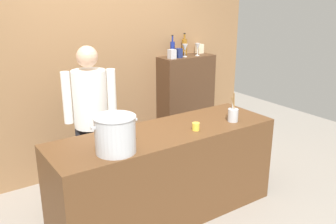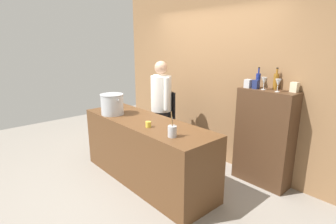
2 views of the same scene
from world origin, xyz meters
name	(u,v)px [view 2 (image 2 of 2)]	position (x,y,z in m)	size (l,w,h in m)	color
ground_plane	(147,179)	(0.00, 0.00, 0.00)	(8.00, 8.00, 0.00)	gray
brick_back_panel	(212,70)	(0.00, 1.40, 1.50)	(4.40, 0.10, 3.00)	olive
prep_counter	(146,151)	(0.00, 0.00, 0.45)	(2.23, 0.70, 0.90)	brown
bar_cabinet	(264,138)	(1.13, 1.19, 0.67)	(0.76, 0.32, 1.34)	#472D1C
chef	(161,103)	(-0.46, 0.68, 0.96)	(0.51, 0.40, 1.66)	black
stockpot_large	(112,104)	(-0.60, -0.17, 1.05)	(0.40, 0.35, 0.31)	#B7BABF
utensil_crock	(172,131)	(0.72, -0.15, 0.97)	(0.10, 0.10, 0.30)	#B7BABF
butter_jar	(148,124)	(0.25, -0.14, 0.94)	(0.07, 0.07, 0.07)	yellow
wine_bottle_amber	(276,81)	(1.17, 1.29, 1.45)	(0.07, 0.07, 0.29)	#8C5919
wine_bottle_cobalt	(258,80)	(0.94, 1.24, 1.45)	(0.06, 0.06, 0.28)	navy
wine_glass_short	(264,81)	(1.08, 1.15, 1.46)	(0.08, 0.08, 0.17)	silver
wine_glass_wide	(278,83)	(1.27, 1.14, 1.46)	(0.07, 0.07, 0.16)	silver
spice_tin_navy	(256,84)	(0.97, 1.14, 1.40)	(0.07, 0.07, 0.12)	navy
spice_tin_silver	(248,84)	(0.86, 1.13, 1.40)	(0.08, 0.08, 0.12)	#B2B2B7
spice_tin_cream	(295,87)	(1.42, 1.28, 1.40)	(0.09, 0.09, 0.12)	beige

